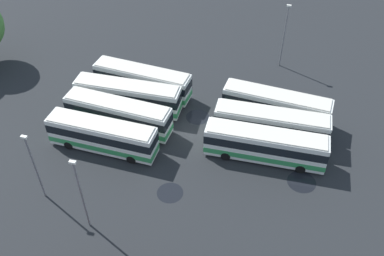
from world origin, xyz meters
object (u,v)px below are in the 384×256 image
Objects in this scene: bus_row0_slot1 at (271,125)px; bus_row1_slot3 at (102,135)px; bus_row1_slot0 at (142,81)px; lamp_post_by_building at (284,34)px; lamp_post_mid_lot at (34,165)px; bus_row0_slot0 at (276,106)px; lamp_post_near_entrance at (81,192)px; bus_row1_slot2 at (118,114)px; bus_row0_slot2 at (265,145)px; bus_row1_slot1 at (128,96)px.

bus_row0_slot1 is 1.03× the size of bus_row1_slot3.
lamp_post_by_building is (-15.82, -10.10, 2.88)m from bus_row1_slot0.
lamp_post_mid_lot reaches higher than bus_row1_slot0.
bus_row0_slot0 is 23.88m from lamp_post_near_entrance.
bus_row1_slot0 is at bearing -3.58° from bus_row0_slot0.
bus_row1_slot2 is 11.74m from lamp_post_mid_lot.
bus_row0_slot2 is (0.27, 3.30, 0.00)m from bus_row0_slot1.
bus_row0_slot0 is 1.04× the size of bus_row1_slot3.
bus_row0_slot0 is 1.56× the size of lamp_post_mid_lot.
bus_row0_slot0 is 0.99× the size of bus_row1_slot1.
bus_row1_slot2 is 13.49m from lamp_post_near_entrance.
bus_row0_slot1 and bus_row1_slot0 have the same top height.
bus_row0_slot2 is 1.42× the size of lamp_post_by_building.
bus_row1_slot2 is (16.25, -1.07, -0.00)m from bus_row0_slot2.
lamp_post_by_building reaches higher than lamp_post_mid_lot.
lamp_post_near_entrance is (-2.13, 16.41, 2.70)m from bus_row1_slot1.
bus_row1_slot2 is 23.56m from lamp_post_by_building.
bus_row1_slot0 is 19.87m from lamp_post_near_entrance.
bus_row1_slot1 is (16.35, -4.42, 0.00)m from bus_row0_slot2.
bus_row0_slot1 is at bearing 86.18° from bus_row0_slot0.
bus_row1_slot1 is at bearing -103.26° from lamp_post_mid_lot.
bus_row0_slot0 is at bearing -172.54° from bus_row1_slot1.
bus_row0_slot0 is 6.65m from bus_row0_slot2.
lamp_post_by_building reaches higher than bus_row1_slot1.
bus_row0_slot2 is 17.97m from lamp_post_by_building.
bus_row0_slot1 is 0.98× the size of bus_row0_slot2.
bus_row1_slot1 is at bearing -82.60° from lamp_post_near_entrance.
lamp_post_by_building reaches higher than bus_row0_slot2.
bus_row0_slot1 is 24.06m from lamp_post_mid_lot.
bus_row1_slot2 is (16.74, 5.56, -0.00)m from bus_row0_slot0.
lamp_post_mid_lot is (3.08, 7.35, 2.44)m from bus_row1_slot3.
bus_row0_slot0 is 16.98m from bus_row1_slot1.
lamp_post_by_building is (0.12, -14.44, 2.88)m from bus_row0_slot1.
bus_row1_slot2 is at bearing 45.46° from lamp_post_by_building.
bus_row1_slot2 is 1.46× the size of lamp_post_near_entrance.
bus_row0_slot2 is at bearing 176.24° from bus_row1_slot2.
bus_row0_slot2 is at bearing 164.86° from bus_row1_slot1.
bus_row1_slot0 is 6.60m from bus_row1_slot2.
bus_row1_slot0 and bus_row1_slot2 have the same top height.
bus_row0_slot0 and bus_row0_slot1 have the same top height.
bus_row1_slot3 is at bearing -112.74° from lamp_post_mid_lot.
bus_row1_slot2 is 3.62m from bus_row1_slot3.
bus_row0_slot1 is 16.52m from bus_row1_slot0.
bus_row0_slot2 is 16.93m from bus_row1_slot1.
lamp_post_by_building is (-16.79, -20.27, 2.88)m from bus_row1_slot3.
bus_row1_slot0 is (15.94, -4.34, -0.00)m from bus_row0_slot1.
bus_row0_slot0 is 3.34m from bus_row0_slot1.
lamp_post_mid_lot is (4.05, 17.52, 2.44)m from bus_row1_slot0.
bus_row0_slot2 is 1.01× the size of bus_row1_slot0.
lamp_post_by_building is at bearing -141.10° from bus_row1_slot1.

